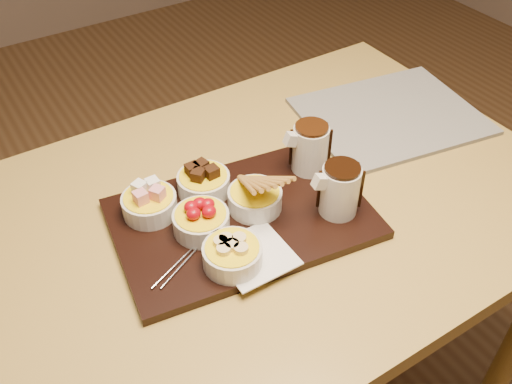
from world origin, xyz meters
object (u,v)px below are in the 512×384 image
bowl_strawberries (201,222)px  pitcher_dark_chocolate (340,191)px  newspaper (390,116)px  pitcher_milk_chocolate (310,149)px  dining_table (259,239)px  serving_board (242,219)px

bowl_strawberries → pitcher_dark_chocolate: size_ratio=1.04×
bowl_strawberries → newspaper: size_ratio=0.26×
bowl_strawberries → pitcher_milk_chocolate: size_ratio=1.04×
dining_table → pitcher_milk_chocolate: bearing=8.0°
dining_table → bowl_strawberries: size_ratio=12.00×
newspaper → bowl_strawberries: bearing=-159.9°
serving_board → newspaper: 0.47m
serving_board → newspaper: (0.46, 0.11, -0.00)m
dining_table → pitcher_dark_chocolate: pitcher_dark_chocolate is taller
pitcher_milk_chocolate → bowl_strawberries: bearing=-163.6°
bowl_strawberries → pitcher_dark_chocolate: (0.23, -0.09, 0.03)m
serving_board → bowl_strawberries: bowl_strawberries is taller
pitcher_milk_chocolate → dining_table: bearing=-163.9°
pitcher_dark_chocolate → pitcher_milk_chocolate: (0.03, 0.13, 0.00)m
bowl_strawberries → newspaper: (0.54, 0.10, -0.03)m
pitcher_dark_chocolate → pitcher_milk_chocolate: 0.13m
pitcher_dark_chocolate → newspaper: bearing=40.0°
dining_table → bowl_strawberries: bearing=-171.5°
dining_table → pitcher_milk_chocolate: 0.21m
pitcher_dark_chocolate → newspaper: (0.31, 0.19, -0.06)m
pitcher_dark_chocolate → dining_table: bearing=140.7°
bowl_strawberries → pitcher_milk_chocolate: (0.26, 0.04, 0.03)m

